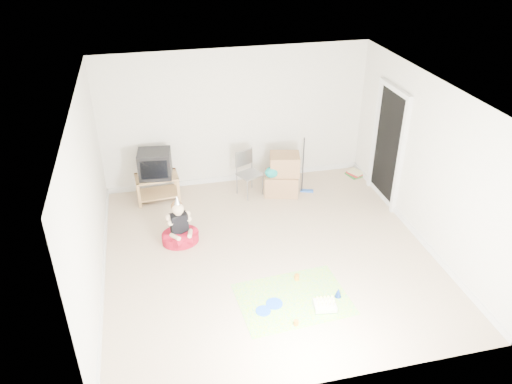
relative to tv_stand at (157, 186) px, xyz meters
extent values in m
plane|color=tan|center=(1.56, -2.08, -0.28)|extent=(5.00, 5.00, 0.00)
cube|color=black|center=(4.04, -0.88, 0.74)|extent=(0.02, 0.90, 2.05)
cube|color=#AA7F4D|center=(0.00, 0.00, 0.18)|extent=(0.79, 0.52, 0.03)
cube|color=#AA7F4D|center=(0.00, 0.00, -0.16)|extent=(0.79, 0.52, 0.03)
cube|color=#AA7F4D|center=(-0.34, -0.23, -0.04)|extent=(0.05, 0.05, 0.48)
cube|color=#AA7F4D|center=(0.36, -0.19, -0.04)|extent=(0.05, 0.05, 0.48)
cube|color=#AA7F4D|center=(-0.36, 0.19, -0.04)|extent=(0.05, 0.05, 0.48)
cube|color=#AA7F4D|center=(0.34, 0.23, -0.04)|extent=(0.05, 0.05, 0.48)
cube|color=black|center=(0.00, 0.00, 0.44)|extent=(0.62, 0.54, 0.49)
cube|color=gray|center=(1.68, -0.21, 0.14)|extent=(0.51, 0.50, 0.03)
cylinder|color=gray|center=(1.52, -0.28, 0.15)|extent=(0.02, 0.02, 0.86)
cylinder|color=gray|center=(1.84, -0.14, 0.15)|extent=(0.02, 0.02, 0.86)
cube|color=#956C48|center=(2.27, -0.30, -0.08)|extent=(0.72, 0.62, 0.40)
cube|color=#956C48|center=(2.33, -0.28, 0.31)|extent=(0.62, 0.53, 0.38)
ellipsoid|color=#0B7D77|center=(2.07, -0.39, 0.23)|extent=(0.27, 0.19, 0.21)
cube|color=blue|center=(2.76, -0.36, -0.27)|extent=(0.26, 0.16, 0.03)
cylinder|color=black|center=(2.76, -0.36, 0.23)|extent=(0.13, 0.32, 0.97)
cube|color=#25702D|center=(3.90, 0.04, -0.26)|extent=(0.31, 0.35, 0.03)
cube|color=#A62523|center=(3.90, 0.04, -0.23)|extent=(0.31, 0.35, 0.03)
cube|color=#C1BD88|center=(3.90, 0.04, -0.20)|extent=(0.31, 0.34, 0.03)
cylinder|color=#A50F24|center=(0.26, -1.45, -0.20)|extent=(0.69, 0.69, 0.16)
cube|color=black|center=(0.26, -1.45, 0.06)|extent=(0.29, 0.20, 0.36)
sphere|color=beige|center=(0.26, -1.45, 0.34)|extent=(0.22, 0.22, 0.19)
cone|color=silver|center=(0.26, -1.45, 0.50)|extent=(0.10, 0.10, 0.14)
cube|color=#DE2E73|center=(1.64, -3.17, -0.28)|extent=(1.58, 1.19, 0.01)
cube|color=silver|center=(2.01, -3.44, -0.24)|extent=(0.32, 0.27, 0.08)
cube|color=green|center=(2.01, -3.44, -0.27)|extent=(0.32, 0.27, 0.01)
cylinder|color=beige|center=(1.90, -3.48, -0.17)|extent=(0.01, 0.01, 0.07)
cylinder|color=beige|center=(1.95, -3.48, -0.17)|extent=(0.01, 0.01, 0.07)
cylinder|color=beige|center=(2.00, -3.49, -0.17)|extent=(0.01, 0.01, 0.07)
cylinder|color=beige|center=(2.05, -3.50, -0.17)|extent=(0.01, 0.01, 0.07)
cylinder|color=beige|center=(2.10, -3.51, -0.17)|extent=(0.01, 0.01, 0.07)
cylinder|color=beige|center=(1.91, -3.38, -0.17)|extent=(0.01, 0.01, 0.07)
cylinder|color=beige|center=(1.96, -3.39, -0.17)|extent=(0.01, 0.01, 0.07)
cylinder|color=beige|center=(2.02, -3.40, -0.17)|extent=(0.01, 0.01, 0.07)
cylinder|color=beige|center=(2.07, -3.41, -0.17)|extent=(0.01, 0.01, 0.07)
cylinder|color=beige|center=(2.12, -3.41, -0.17)|extent=(0.01, 0.01, 0.07)
cylinder|color=blue|center=(1.37, -3.21, -0.27)|extent=(0.29, 0.29, 0.01)
cylinder|color=blue|center=(1.18, -3.32, -0.27)|extent=(0.26, 0.26, 0.01)
cylinder|color=orange|center=(1.82, -2.79, -0.23)|extent=(0.07, 0.07, 0.08)
cylinder|color=orange|center=(1.54, -3.66, -0.24)|extent=(0.07, 0.07, 0.07)
cone|color=#1837A8|center=(2.27, -3.27, -0.20)|extent=(0.12, 0.12, 0.14)
camera|label=1|loc=(-0.04, -8.15, 4.45)|focal=35.00mm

